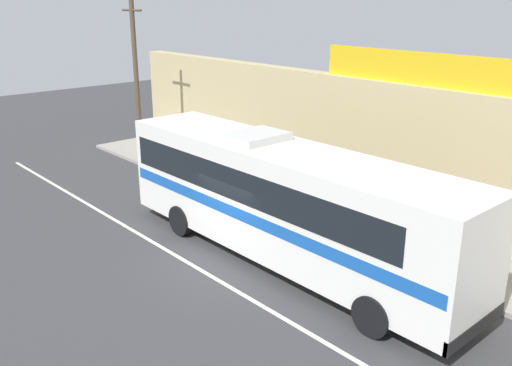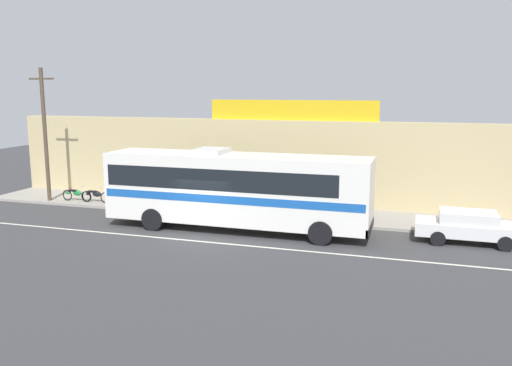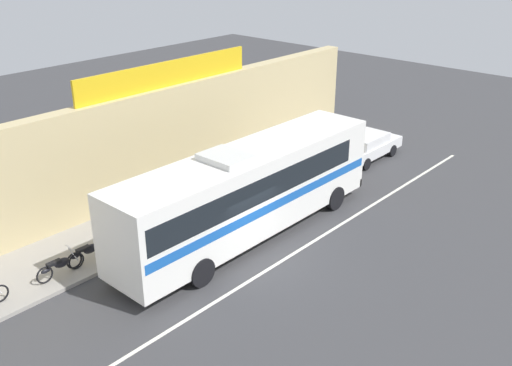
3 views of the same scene
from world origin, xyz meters
name	(u,v)px [view 3 (image 3 of 3)]	position (x,y,z in m)	size (l,w,h in m)	color
ground_plane	(256,259)	(0.00, 0.00, 0.00)	(70.00, 70.00, 0.00)	#3A3A3D
sidewalk_slab	(165,215)	(0.00, 5.20, 0.07)	(30.00, 3.60, 0.14)	gray
storefront_facade	(129,151)	(0.00, 7.35, 2.40)	(30.00, 0.70, 4.80)	tan
storefront_billboard	(168,74)	(2.38, 7.35, 5.35)	(9.40, 0.12, 1.10)	gold
road_center_stripe	(273,267)	(0.00, -0.80, 0.00)	(30.00, 0.14, 0.01)	silver
intercity_bus	(247,188)	(1.10, 1.43, 2.07)	(12.35, 2.65, 3.78)	white
parked_car	(366,146)	(11.38, 2.45, 0.74)	(4.48, 1.86, 1.37)	silver
motorcycle_purple	(88,251)	(-4.33, 4.22, 0.57)	(1.87, 0.56, 0.94)	black
motorcycle_green	(60,265)	(-5.53, 4.14, 0.57)	(1.84, 0.56, 0.94)	black
pedestrian_far_right	(266,148)	(6.80, 5.46, 1.11)	(0.30, 0.48, 1.67)	black
pedestrian_by_curb	(243,167)	(4.25, 4.61, 1.09)	(0.30, 0.48, 1.64)	black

